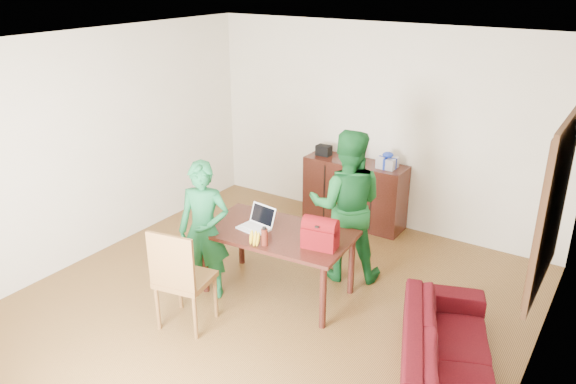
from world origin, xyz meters
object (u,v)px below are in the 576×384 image
Objects in this scene: laptop at (254,225)px; red_bag at (320,236)px; table at (278,239)px; person_far at (346,206)px; chair at (186,297)px; bottle at (265,236)px; sofa at (448,356)px; person_near at (204,231)px.

red_bag reaches higher than laptop.
person_far is at bearing 54.89° from table.
chair is 2.00m from person_far.
table is 4.67× the size of laptop.
bottle reaches higher than sofa.
chair is 5.39× the size of bottle.
person_near reaches higher than red_bag.
bottle is at bearing -13.03° from person_near.
sofa is (2.27, -0.33, -0.50)m from laptop.
sofa is (2.02, -0.43, -0.36)m from table.
table is 0.30m from laptop.
table is 2.10m from sofa.
laptop is (0.39, 0.35, 0.02)m from person_near.
laptop is 0.18× the size of sofa.
bottle is (0.49, 0.66, 0.52)m from chair.
person_near is at bearing -149.78° from table.
table is at bearing 12.48° from person_near.
bottle is (0.06, -0.33, 0.19)m from table.
laptop is 1.02× the size of red_bag.
person_near reaches higher than sofa.
bottle is 0.56m from red_bag.
chair reaches higher than sofa.
chair is 0.55× the size of sofa.
person_far is (0.43, 0.73, 0.23)m from table.
red_bag is 0.18× the size of sofa.
chair is at bearing -118.33° from table.
chair is at bearing -94.36° from laptop.
red_bag is (0.55, -0.06, 0.22)m from table.
person_near is 0.87× the size of person_far.
chair is (-0.43, -0.99, -0.33)m from table.
red_bag is at bearing -4.61° from person_near.
laptop reaches higher than sofa.
bottle is (-0.37, -1.06, -0.04)m from person_far.
chair reaches higher than red_bag.
sofa is at bearing -0.91° from laptop.
person_near reaches higher than chair.
person_far reaches higher than chair.
person_far is 1.07m from laptop.
table is at bearing 164.14° from red_bag.
person_far reaches higher than sofa.
red_bag is at bearing 9.79° from laptop.
person_far is at bearing 33.39° from sofa.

